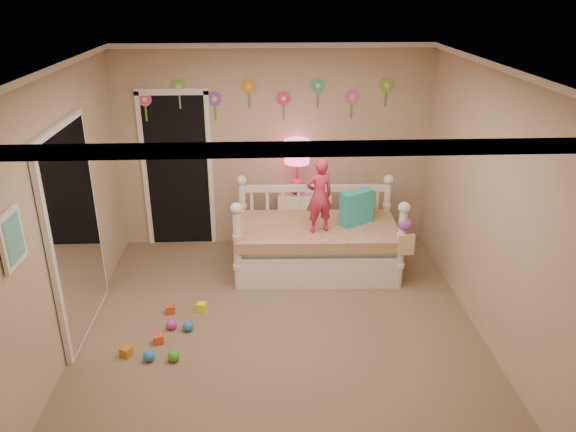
{
  "coord_description": "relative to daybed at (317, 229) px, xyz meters",
  "views": [
    {
      "loc": [
        -0.15,
        -4.57,
        3.25
      ],
      "look_at": [
        0.1,
        0.6,
        1.05
      ],
      "focal_mm": 34.28,
      "sensor_mm": 36.0,
      "label": 1
    }
  ],
  "objects": [
    {
      "name": "floor",
      "position": [
        -0.48,
        -1.4,
        -0.53
      ],
      "size": [
        4.0,
        4.5,
        0.01
      ],
      "primitive_type": "cube",
      "color": "#7F684C",
      "rests_on": "ground"
    },
    {
      "name": "ceiling",
      "position": [
        -0.48,
        -1.4,
        2.07
      ],
      "size": [
        4.0,
        4.5,
        0.01
      ],
      "primitive_type": "cube",
      "color": "white",
      "rests_on": "floor"
    },
    {
      "name": "back_wall",
      "position": [
        -0.48,
        0.85,
        0.77
      ],
      "size": [
        4.0,
        0.01,
        2.6
      ],
      "primitive_type": "cube",
      "color": "tan",
      "rests_on": "floor"
    },
    {
      "name": "left_wall",
      "position": [
        -2.48,
        -1.4,
        0.77
      ],
      "size": [
        0.01,
        4.5,
        2.6
      ],
      "primitive_type": "cube",
      "color": "tan",
      "rests_on": "floor"
    },
    {
      "name": "right_wall",
      "position": [
        1.52,
        -1.4,
        0.77
      ],
      "size": [
        0.01,
        4.5,
        2.6
      ],
      "primitive_type": "cube",
      "color": "tan",
      "rests_on": "floor"
    },
    {
      "name": "crown_molding",
      "position": [
        -0.48,
        -1.4,
        2.04
      ],
      "size": [
        4.0,
        4.5,
        0.06
      ],
      "primitive_type": null,
      "color": "white",
      "rests_on": "ceiling"
    },
    {
      "name": "daybed",
      "position": [
        0.0,
        0.0,
        0.0
      ],
      "size": [
        1.98,
        1.11,
        1.06
      ],
      "primitive_type": null,
      "rotation": [
        0.0,
        0.0,
        -0.03
      ],
      "color": "white",
      "rests_on": "floor"
    },
    {
      "name": "pillow_turquoise",
      "position": [
        0.47,
        0.02,
        0.26
      ],
      "size": [
        0.43,
        0.33,
        0.41
      ],
      "primitive_type": "cube",
      "rotation": [
        0.0,
        0.0,
        0.52
      ],
      "color": "#26BF9D",
      "rests_on": "daybed"
    },
    {
      "name": "pillow_lime",
      "position": [
        0.56,
        0.27,
        0.22
      ],
      "size": [
        0.36,
        0.25,
        0.32
      ],
      "primitive_type": "cube",
      "rotation": [
        0.0,
        0.0,
        -0.42
      ],
      "color": "#A0C83C",
      "rests_on": "daybed"
    },
    {
      "name": "child",
      "position": [
        0.0,
        -0.17,
        0.5
      ],
      "size": [
        0.37,
        0.29,
        0.88
      ],
      "primitive_type": "imported",
      "rotation": [
        0.0,
        0.0,
        3.42
      ],
      "color": "#D02F51",
      "rests_on": "daybed"
    },
    {
      "name": "nightstand",
      "position": [
        -0.2,
        0.67,
        -0.15
      ],
      "size": [
        0.5,
        0.41,
        0.75
      ],
      "primitive_type": "cube",
      "rotation": [
        0.0,
        0.0,
        -0.16
      ],
      "color": "white",
      "rests_on": "floor"
    },
    {
      "name": "table_lamp",
      "position": [
        -0.2,
        0.67,
        0.69
      ],
      "size": [
        0.32,
        0.32,
        0.7
      ],
      "color": "#DC1D64",
      "rests_on": "nightstand"
    },
    {
      "name": "closet_doorway",
      "position": [
        -1.73,
        0.83,
        0.51
      ],
      "size": [
        0.9,
        0.04,
        2.07
      ],
      "primitive_type": "cube",
      "color": "black",
      "rests_on": "back_wall"
    },
    {
      "name": "flower_decals",
      "position": [
        -0.57,
        0.84,
        1.41
      ],
      "size": [
        3.4,
        0.02,
        0.5
      ],
      "primitive_type": null,
      "color": "#B2668C",
      "rests_on": "back_wall"
    },
    {
      "name": "mirror_closet",
      "position": [
        -2.44,
        -1.1,
        0.52
      ],
      "size": [
        0.07,
        1.3,
        2.1
      ],
      "primitive_type": "cube",
      "color": "white",
      "rests_on": "left_wall"
    },
    {
      "name": "wall_picture",
      "position": [
        -2.45,
        -2.3,
        1.02
      ],
      "size": [
        0.05,
        0.34,
        0.42
      ],
      "primitive_type": "cube",
      "color": "white",
      "rests_on": "left_wall"
    },
    {
      "name": "hanging_bag",
      "position": [
        0.93,
        -0.51,
        0.11
      ],
      "size": [
        0.2,
        0.16,
        0.36
      ],
      "primitive_type": null,
      "color": "beige",
      "rests_on": "daybed"
    },
    {
      "name": "toy_scatter",
      "position": [
        -1.61,
        -1.32,
        -0.47
      ],
      "size": [
        0.91,
        1.36,
        0.11
      ],
      "primitive_type": null,
      "rotation": [
        0.0,
        0.0,
        -0.09
      ],
      "color": "#996666",
      "rests_on": "floor"
    }
  ]
}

